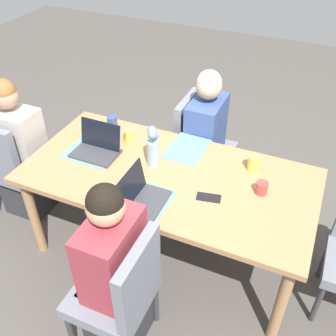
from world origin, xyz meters
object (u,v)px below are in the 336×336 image
object	(u,v)px
coffee_mug_near_left	(254,163)
person_head_right_left_near	(22,156)
laptop_far_left_far	(141,198)
chair_far_left_far	(122,291)
laptop_head_right_left_near	(97,148)
chair_head_right_left_near	(10,163)
chair_near_left_mid	(199,143)
phone_black	(209,197)
coffee_mug_near_right	(262,188)
person_near_left_mid	(205,146)
dining_table	(168,183)
coffee_mug_centre_right	(112,122)
person_far_left_far	(115,276)
coffee_mug_centre_left	(129,136)

from	to	relation	value
coffee_mug_near_left	person_head_right_left_near	bearing A→B (deg)	9.33
laptop_far_left_far	coffee_mug_near_left	size ratio (longest dim) A/B	2.95
chair_far_left_far	laptop_head_right_left_near	distance (m)	1.05
chair_head_right_left_near	chair_near_left_mid	xyz separation A→B (m)	(-1.28, -0.86, 0.00)
phone_black	chair_head_right_left_near	bearing A→B (deg)	-11.80
chair_head_right_left_near	coffee_mug_near_right	size ratio (longest dim) A/B	11.14
chair_far_left_far	chair_near_left_mid	bearing A→B (deg)	-85.96
laptop_far_left_far	laptop_head_right_left_near	size ratio (longest dim) A/B	1.00
chair_far_left_far	coffee_mug_near_right	distance (m)	1.05
person_near_left_mid	coffee_mug_near_left	xyz separation A→B (m)	(-0.48, 0.43, 0.27)
dining_table	coffee_mug_centre_right	world-z (taller)	coffee_mug_centre_right
dining_table	person_head_right_left_near	distance (m)	1.28
person_far_left_far	laptop_far_left_far	xyz separation A→B (m)	(0.02, -0.39, 0.26)
chair_head_right_left_near	chair_far_left_far	bearing A→B (deg)	153.81
person_head_right_left_near	phone_black	bearing A→B (deg)	176.60
person_near_left_mid	coffee_mug_near_left	bearing A→B (deg)	138.05
coffee_mug_centre_left	chair_head_right_left_near	bearing A→B (deg)	20.50
person_near_left_mid	coffee_mug_near_left	distance (m)	0.70
coffee_mug_centre_left	coffee_mug_centre_right	xyz separation A→B (m)	(0.22, -0.13, -0.00)
person_head_right_left_near	laptop_far_left_far	xyz separation A→B (m)	(-1.24, 0.31, 0.26)
person_head_right_left_near	coffee_mug_centre_left	size ratio (longest dim) A/B	13.03
chair_far_left_far	coffee_mug_centre_left	world-z (taller)	chair_far_left_far
coffee_mug_near_left	chair_near_left_mid	bearing A→B (deg)	-41.54
laptop_head_right_left_near	coffee_mug_centre_left	size ratio (longest dim) A/B	3.49
chair_near_left_mid	phone_black	distance (m)	0.99
person_head_right_left_near	phone_black	distance (m)	1.62
coffee_mug_centre_right	coffee_mug_near_left	bearing A→B (deg)	174.98
laptop_head_right_left_near	coffee_mug_centre_right	distance (m)	0.36
chair_near_left_mid	laptop_head_right_left_near	bearing A→B (deg)	55.77
person_head_right_left_near	coffee_mug_centre_right	world-z (taller)	person_head_right_left_near
dining_table	coffee_mug_near_left	xyz separation A→B (m)	(-0.51, -0.27, 0.13)
person_near_left_mid	person_far_left_far	world-z (taller)	same
coffee_mug_near_left	phone_black	bearing A→B (deg)	64.99
laptop_head_right_left_near	coffee_mug_near_right	world-z (taller)	laptop_head_right_left_near
laptop_head_right_left_near	person_near_left_mid	bearing A→B (deg)	-130.32
coffee_mug_near_left	coffee_mug_near_right	world-z (taller)	coffee_mug_near_left
chair_head_right_left_near	phone_black	xyz separation A→B (m)	(-1.66, 0.02, 0.25)
chair_near_left_mid	phone_black	size ratio (longest dim) A/B	6.00
chair_near_left_mid	person_far_left_far	world-z (taller)	person_far_left_far
chair_head_right_left_near	coffee_mug_centre_left	size ratio (longest dim) A/B	9.82
person_far_left_far	phone_black	xyz separation A→B (m)	(-0.34, -0.60, 0.22)
chair_near_left_mid	person_near_left_mid	size ratio (longest dim) A/B	0.75
chair_near_left_mid	person_far_left_far	bearing A→B (deg)	91.33
laptop_far_left_far	coffee_mug_centre_right	bearing A→B (deg)	-49.16
chair_head_right_left_near	person_head_right_left_near	size ratio (longest dim) A/B	0.75
chair_head_right_left_near	coffee_mug_near_left	xyz separation A→B (m)	(-1.84, -0.37, 0.30)
laptop_head_right_left_near	phone_black	distance (m)	0.90
chair_head_right_left_near	person_far_left_far	world-z (taller)	person_far_left_far
laptop_far_left_far	coffee_mug_centre_right	xyz separation A→B (m)	(0.60, -0.70, -0.00)
dining_table	coffee_mug_near_right	world-z (taller)	coffee_mug_near_right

